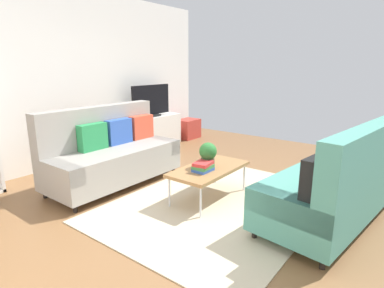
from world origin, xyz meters
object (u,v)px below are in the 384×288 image
couch_beige (111,153)px  potted_plant (208,154)px  storage_trunk (188,129)px  table_book_0 (203,170)px  bottle_2 (144,113)px  vase_0 (127,116)px  coffee_table (209,169)px  bottle_0 (137,115)px  tv (151,101)px  tv_console (151,132)px  couch_green (335,185)px  bottle_1 (141,114)px

couch_beige → potted_plant: couch_beige is taller
couch_beige → storage_trunk: couch_beige is taller
table_book_0 → bottle_2: (1.41, 2.44, 0.31)m
potted_plant → vase_0: size_ratio=2.31×
coffee_table → table_book_0: bearing=-173.3°
coffee_table → storage_trunk: bearing=42.6°
table_book_0 → bottle_0: (1.20, 2.44, 0.29)m
vase_0 → bottle_0: bottle_0 is taller
couch_beige → bottle_2: (1.64, 1.00, 0.29)m
vase_0 → tv: bearing=-6.9°
couch_beige → tv_console: (1.85, 1.04, -0.13)m
tv_console → bottle_2: bearing=-169.5°
storage_trunk → vase_0: bearing=174.9°
coffee_table → tv_console: bearing=59.3°
coffee_table → bottle_2: bearing=62.7°
tv_console → couch_green: bearing=-107.0°
couch_beige → tv_console: size_ratio=1.36×
couch_beige → storage_trunk: 3.11m
potted_plant → couch_green: bearing=-78.9°
tv → bottle_1: tv is taller
couch_green → tv_console: size_ratio=1.42×
couch_green → potted_plant: size_ratio=6.25×
couch_beige → table_book_0: size_ratio=7.92×
couch_beige → table_book_0: (0.23, -1.44, -0.01)m
couch_beige → tv: (1.85, 1.02, 0.50)m
bottle_0 → tv: bearing=2.7°
storage_trunk → table_book_0: 3.63m
tv → bottle_0: tv is taller
coffee_table → bottle_0: 2.66m
potted_plant → bottle_0: (1.05, 2.40, 0.13)m
vase_0 → bottle_1: (0.26, -0.09, 0.03)m
couch_green → storage_trunk: (2.29, 3.78, -0.22)m
couch_green → potted_plant: bearing=108.5°
tv_console → potted_plant: potted_plant is taller
bottle_1 → coffee_table: bearing=-115.3°
potted_plant → coffee_table: bearing=-78.6°
vase_0 → bottle_0: (0.16, -0.09, 0.02)m
table_book_0 → bottle_1: 2.79m
tv → vase_0: 0.63m
couch_green → vase_0: (0.61, 3.93, 0.27)m
table_book_0 → bottle_0: 2.74m
tv_console → bottle_2: size_ratio=6.76×
coffee_table → bottle_1: (1.15, 2.42, 0.35)m
couch_green → storage_trunk: 4.42m
couch_green → bottle_0: 3.93m
couch_green → tv: tv is taller
coffee_table → vase_0: bearing=70.6°
tv_console → bottle_1: size_ratio=6.88×
couch_beige → tv: size_ratio=1.90×
potted_plant → vase_0: 2.65m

